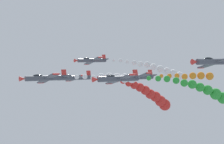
# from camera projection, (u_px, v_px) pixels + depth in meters

# --- Properties ---
(airplane_lead) EXTENTS (9.36, 10.35, 3.17)m
(airplane_lead) POSITION_uv_depth(u_px,v_px,m) (45.00, 78.00, 82.23)
(airplane_lead) COLOR #474C56
(smoke_trail_lead) EXTENTS (2.45, 15.48, 2.54)m
(smoke_trail_lead) POSITION_uv_depth(u_px,v_px,m) (117.00, 78.00, 90.27)
(smoke_trail_lead) COLOR white
(airplane_left_inner) EXTENTS (9.37, 10.35, 3.14)m
(airplane_left_inner) POSITION_uv_depth(u_px,v_px,m) (118.00, 79.00, 77.53)
(airplane_left_inner) COLOR #474C56
(smoke_trail_left_inner) EXTENTS (2.73, 22.85, 7.04)m
(smoke_trail_left_inner) POSITION_uv_depth(u_px,v_px,m) (206.00, 91.00, 89.10)
(smoke_trail_left_inner) COLOR green
(airplane_right_inner) EXTENTS (9.45, 10.35, 2.94)m
(airplane_right_inner) POSITION_uv_depth(u_px,v_px,m) (74.00, 78.00, 98.67)
(airplane_right_inner) COLOR #474C56
(smoke_trail_right_inner) EXTENTS (3.99, 24.89, 10.89)m
(smoke_trail_right_inner) POSITION_uv_depth(u_px,v_px,m) (150.00, 95.00, 111.74)
(smoke_trail_right_inner) COLOR red
(airplane_left_outer) EXTENTS (9.29, 10.35, 3.30)m
(airplane_left_outer) POSITION_uv_depth(u_px,v_px,m) (136.00, 77.00, 93.74)
(airplane_left_outer) COLOR #474C56
(smoke_trail_left_outer) EXTENTS (4.05, 15.15, 2.17)m
(smoke_trail_left_outer) POSITION_uv_depth(u_px,v_px,m) (195.00, 76.00, 100.95)
(smoke_trail_left_outer) COLOR orange
(airplane_right_outer) EXTENTS (9.37, 10.35, 3.15)m
(airplane_right_outer) POSITION_uv_depth(u_px,v_px,m) (215.00, 62.00, 72.56)
(airplane_right_outer) COLOR #474C56
(airplane_trailing) EXTENTS (9.38, 10.35, 3.12)m
(airplane_trailing) POSITION_uv_depth(u_px,v_px,m) (91.00, 60.00, 115.44)
(airplane_trailing) COLOR #474C56
(smoke_trail_trailing) EXTENTS (4.31, 25.44, 7.14)m
(smoke_trail_trailing) POSITION_uv_depth(u_px,v_px,m) (163.00, 70.00, 126.57)
(smoke_trail_trailing) COLOR white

